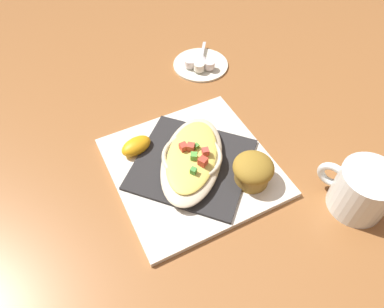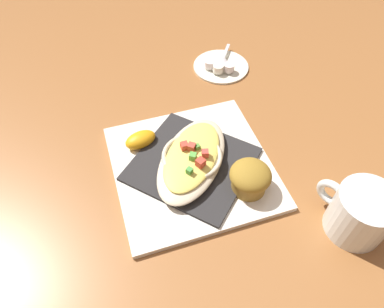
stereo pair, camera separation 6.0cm
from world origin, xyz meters
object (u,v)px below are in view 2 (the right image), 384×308
Objects in this scene: coffee_mug at (359,214)px; creamer_cup_2 at (229,67)px; creamer_cup_0 at (210,64)px; creamer_cup_1 at (218,68)px; gratin_dish at (192,158)px; muffin at (250,178)px; spoon at (222,61)px; orange_garnish at (141,140)px; creamer_saucer at (221,66)px; square_plate at (192,167)px.

coffee_mug is 0.42m from creamer_cup_2.
creamer_cup_1 is (-0.02, 0.02, 0.00)m from creamer_cup_0.
coffee_mug is 4.46× the size of creamer_cup_2.
gratin_dish is 9.29× the size of creamer_cup_1.
muffin is at bearing -29.57° from coffee_mug.
gratin_dish reaches higher than spoon.
muffin is 0.97× the size of orange_garnish.
creamer_saucer is 0.03m from creamer_cup_0.
muffin is 0.17m from coffee_mug.
creamer_saucer is 0.03m from creamer_cup_1.
muffin is at bearing 87.84° from spoon.
creamer_cup_2 reaches higher than creamer_saucer.
creamer_cup_1 is at bearing -131.20° from orange_garnish.
spoon is 3.80× the size of creamer_cup_0.
muffin is at bearing 146.03° from orange_garnish.
creamer_saucer is 0.01m from spoon.
square_plate is 2.14× the size of creamer_saucer.
gratin_dish is at bearing 70.77° from creamer_saucer.
creamer_cup_0 is at bearing 21.29° from spoon.
square_plate is 3.83× the size of orange_garnish.
coffee_mug is at bearing 107.42° from spoon.
coffee_mug reaches higher than creamer_cup_0.
creamer_cup_2 is (-0.11, -0.26, 0.01)m from square_plate.
coffee_mug reaches higher than creamer_cup_1.
creamer_saucer is at bearing -129.50° from orange_garnish.
coffee_mug is 0.85× the size of creamer_saucer.
spoon is (-0.10, -0.29, 0.01)m from square_plate.
creamer_cup_2 is at bearing 156.51° from creamer_cup_0.
creamer_cup_1 is (-0.17, -0.20, -0.00)m from orange_garnish.
creamer_saucer is at bearing -72.21° from coffee_mug.
orange_garnish is (0.09, -0.06, -0.01)m from gratin_dish.
gratin_dish is at bearing 113.68° from square_plate.
muffin reaches higher than creamer_saucer.
creamer_cup_2 is at bearing -113.49° from square_plate.
muffin is at bearing 90.01° from creamer_cup_1.
creamer_saucer is at bearing -91.89° from muffin.
creamer_cup_0 is at bearing -87.23° from muffin.
creamer_cup_0 is (-0.07, -0.28, -0.01)m from gratin_dish.
creamer_saucer is 1.38× the size of spoon.
creamer_cup_2 reaches higher than square_plate.
gratin_dish reaches higher than square_plate.
creamer_cup_2 is at bearing -113.48° from gratin_dish.
creamer_cup_0 is (0.03, 0.01, 0.01)m from creamer_saucer.
gratin_dish is 2.44× the size of spoon.
creamer_cup_0 is at bearing -104.52° from square_plate.
coffee_mug reaches higher than muffin.
coffee_mug reaches higher than spoon.
creamer_cup_0 is (0.03, 0.01, 0.00)m from spoon.
gratin_dish reaches higher than creamer_cup_2.
square_plate is 0.29m from creamer_cup_0.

